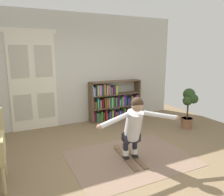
# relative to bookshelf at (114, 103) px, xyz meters

# --- Properties ---
(ground_plane) EXTENTS (7.20, 7.20, 0.00)m
(ground_plane) POSITION_rel_bookshelf_xyz_m (-1.05, -2.39, -0.48)
(ground_plane) COLOR #7A6447
(back_wall) EXTENTS (6.00, 0.10, 2.90)m
(back_wall) POSITION_rel_bookshelf_xyz_m (-1.05, 0.21, 0.97)
(back_wall) COLOR beige
(back_wall) RESTS_ON ground
(double_door) EXTENTS (1.22, 0.05, 2.45)m
(double_door) POSITION_rel_bookshelf_xyz_m (-2.13, 0.15, 0.75)
(double_door) COLOR silver
(double_door) RESTS_ON ground
(rug) EXTENTS (2.18, 1.65, 0.01)m
(rug) POSITION_rel_bookshelf_xyz_m (-0.80, -2.25, -0.48)
(rug) COLOR #826754
(rug) RESTS_ON ground
(bookshelf) EXTENTS (1.52, 0.30, 1.11)m
(bookshelf) POSITION_rel_bookshelf_xyz_m (0.00, 0.00, 0.00)
(bookshelf) COLOR brown
(bookshelf) RESTS_ON ground
(potted_plant) EXTENTS (0.40, 0.43, 1.01)m
(potted_plant) POSITION_rel_bookshelf_xyz_m (1.38, -1.48, 0.14)
(potted_plant) COLOR brown
(potted_plant) RESTS_ON ground
(skis_pair) EXTENTS (0.37, 0.98, 0.07)m
(skis_pair) POSITION_rel_bookshelf_xyz_m (-0.80, -2.22, -0.46)
(skis_pair) COLOR brown
(skis_pair) RESTS_ON rug
(person_skier) EXTENTS (1.48, 0.60, 1.12)m
(person_skier) POSITION_rel_bookshelf_xyz_m (-0.81, -2.38, 0.22)
(person_skier) COLOR white
(person_skier) RESTS_ON skis_pair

